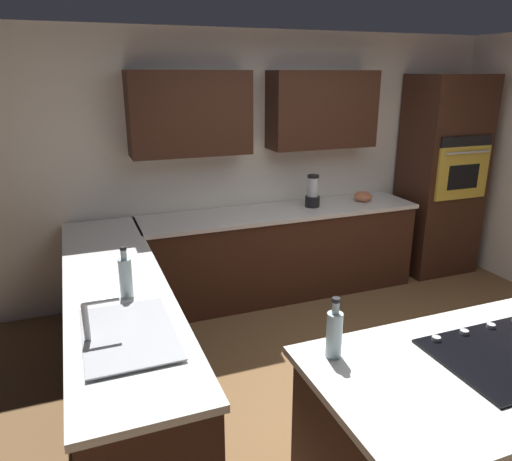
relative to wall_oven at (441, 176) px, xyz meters
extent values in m
plane|color=brown|center=(1.85, 1.72, -1.10)|extent=(14.00, 14.00, 0.00)
cube|color=white|center=(1.85, -0.38, 0.20)|extent=(6.00, 0.10, 2.60)
cube|color=#381E14|center=(1.45, -0.16, 0.75)|extent=(1.10, 0.34, 0.75)
cube|color=#381E14|center=(2.80, -0.16, 0.75)|extent=(1.10, 0.34, 0.75)
cube|color=#381E14|center=(1.95, 0.00, -0.67)|extent=(2.80, 0.60, 0.86)
cube|color=silver|center=(1.95, 0.00, -0.22)|extent=(2.84, 0.64, 0.04)
cube|color=#381E14|center=(3.67, 1.17, -0.67)|extent=(0.60, 2.90, 0.86)
cube|color=silver|center=(3.67, 1.17, -0.22)|extent=(0.64, 2.94, 0.04)
cube|color=#381E14|center=(1.96, 2.78, -0.67)|extent=(1.93, 0.87, 0.86)
cube|color=#381E14|center=(0.00, 0.00, 0.00)|extent=(0.80, 0.60, 2.19)
cube|color=gold|center=(0.00, 0.31, 0.10)|extent=(0.66, 0.03, 0.56)
cube|color=black|center=(0.00, 0.32, 0.06)|extent=(0.40, 0.01, 0.26)
cube|color=black|center=(0.00, 0.31, 0.43)|extent=(0.66, 0.02, 0.11)
cylinder|color=silver|center=(0.00, 0.35, 0.32)|extent=(0.56, 0.02, 0.02)
cube|color=#515456|center=(3.67, 1.76, -0.19)|extent=(0.40, 0.30, 0.02)
cube|color=#515456|center=(3.67, 2.10, -0.19)|extent=(0.40, 0.30, 0.02)
cube|color=#B7BABF|center=(3.67, 1.93, -0.18)|extent=(0.46, 0.70, 0.01)
cylinder|color=#B7BABF|center=(3.87, 1.93, -0.09)|extent=(0.03, 0.03, 0.22)
cylinder|color=#B7BABF|center=(3.79, 1.93, 0.02)|extent=(0.18, 0.02, 0.02)
cylinder|color=#B2B2B7|center=(1.87, 2.55, -0.17)|extent=(0.04, 0.04, 0.02)
cylinder|color=#B2B2B7|center=(2.05, 2.55, -0.17)|extent=(0.04, 0.04, 0.02)
cylinder|color=#B2B2B7|center=(2.23, 2.55, -0.17)|extent=(0.04, 0.04, 0.02)
cylinder|color=black|center=(1.60, -0.02, -0.14)|extent=(0.15, 0.15, 0.11)
cylinder|color=silver|center=(1.60, -0.02, 0.01)|extent=(0.11, 0.11, 0.19)
cylinder|color=black|center=(1.60, -0.02, 0.12)|extent=(0.12, 0.12, 0.03)
ellipsoid|color=#CC724C|center=(1.00, -0.02, -0.14)|extent=(0.19, 0.19, 0.11)
cylinder|color=silver|center=(3.62, 1.45, -0.08)|extent=(0.08, 0.08, 0.24)
cylinder|color=silver|center=(3.62, 1.45, 0.08)|extent=(0.04, 0.04, 0.06)
cylinder|color=black|center=(3.62, 1.45, 0.12)|extent=(0.04, 0.04, 0.02)
cylinder|color=silver|center=(2.77, 2.47, -0.08)|extent=(0.08, 0.08, 0.23)
cylinder|color=silver|center=(2.77, 2.47, 0.06)|extent=(0.03, 0.03, 0.06)
cylinder|color=black|center=(2.77, 2.47, 0.10)|extent=(0.04, 0.04, 0.02)
camera|label=1|loc=(3.85, 4.23, 1.10)|focal=33.98mm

